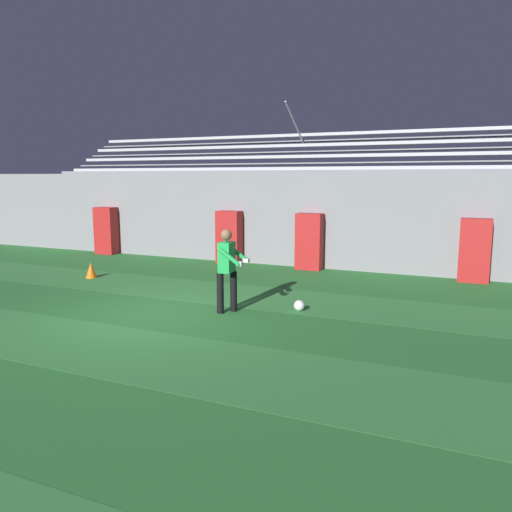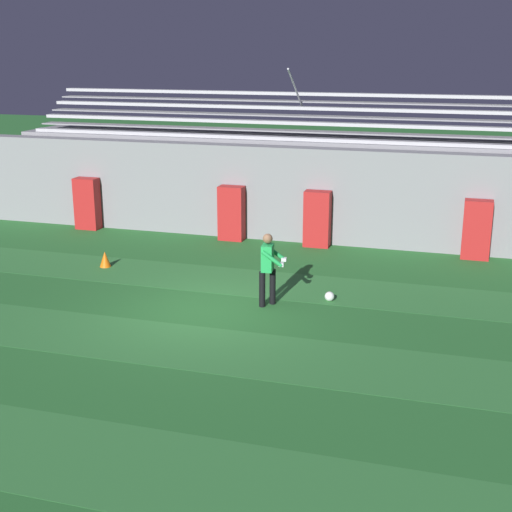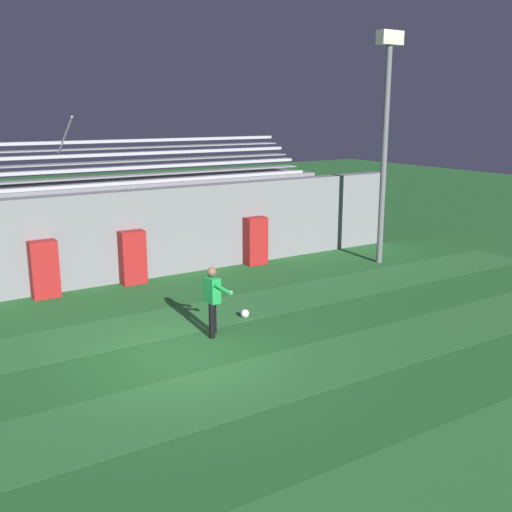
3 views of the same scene
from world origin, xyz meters
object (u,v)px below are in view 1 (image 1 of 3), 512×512
Objects in this scene: padding_pillar_far_left at (106,231)px; padding_pillar_gate_right at (309,242)px; traffic_cone at (91,270)px; padding_pillar_far_right at (475,250)px; goalkeeper at (228,265)px; padding_pillar_gate_left at (229,237)px; soccer_ball at (299,306)px.

padding_pillar_gate_right is at bearing 0.00° from padding_pillar_far_left.
padding_pillar_far_right is at bearing 20.87° from traffic_cone.
padding_pillar_far_left is 9.06m from goalkeeper.
padding_pillar_gate_right is 3.91× the size of traffic_cone.
padding_pillar_gate_left is 7.46× the size of soccer_ball.
goalkeeper is at bearing -34.94° from padding_pillar_far_left.
padding_pillar_gate_left is at bearing 116.48° from goalkeeper.
padding_pillar_gate_right is 4.74m from soccer_ball.
traffic_cone is at bearing -144.19° from padding_pillar_gate_right.
traffic_cone is (-6.22, 0.93, 0.10)m from soccer_ball.
padding_pillar_far_left is at bearing 152.56° from soccer_ball.
padding_pillar_far_right reaches higher than traffic_cone.
padding_pillar_gate_left is at bearing 180.00° from padding_pillar_far_right.
soccer_ball is at bearing -8.52° from traffic_cone.
traffic_cone is at bearing 162.03° from goalkeeper.
padding_pillar_gate_left is 5.99m from soccer_ball.
padding_pillar_far_left is 11.91m from padding_pillar_far_right.
padding_pillar_far_left is 0.98× the size of goalkeeper.
traffic_cone is (-4.94, 1.60, -0.74)m from goalkeeper.
padding_pillar_gate_right is at bearing 35.81° from traffic_cone.
padding_pillar_far_left is at bearing 180.00° from padding_pillar_far_right.
padding_pillar_gate_left is 1.00× the size of padding_pillar_far_left.
padding_pillar_far_right is at bearing 0.00° from padding_pillar_gate_right.
traffic_cone is (2.49, -3.59, -0.61)m from padding_pillar_far_left.
soccer_ball is 0.52× the size of traffic_cone.
traffic_cone is at bearing 171.48° from soccer_ball.
padding_pillar_gate_right reaches higher than soccer_ball.
padding_pillar_gate_right is 7.47m from padding_pillar_far_left.
padding_pillar_gate_left reaches higher than traffic_cone.
padding_pillar_gate_right reaches higher than traffic_cone.
soccer_ball is (3.86, -4.52, -0.71)m from padding_pillar_gate_left.
goalkeeper reaches higher than padding_pillar_gate_left.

